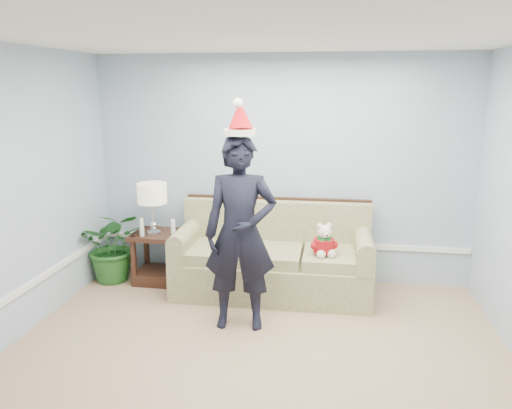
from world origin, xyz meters
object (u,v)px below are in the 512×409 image
object	(u,v)px
sofa	(273,261)
table_lamp	(152,195)
side_table	(161,262)
houseplant	(114,245)
man	(240,234)
teddy_bear	(324,244)

from	to	relation	value
sofa	table_lamp	xyz separation A→B (m)	(-1.43, 0.01, 0.72)
side_table	sofa	bearing A→B (deg)	-2.78
table_lamp	houseplant	world-z (taller)	table_lamp
man	teddy_bear	distance (m)	1.06
houseplant	teddy_bear	size ratio (longest dim) A/B	2.42
side_table	man	world-z (taller)	man
table_lamp	side_table	bearing A→B (deg)	50.73
sofa	table_lamp	bearing A→B (deg)	179.34
sofa	teddy_bear	distance (m)	0.70
table_lamp	teddy_bear	xyz separation A→B (m)	(2.01, -0.25, -0.41)
table_lamp	teddy_bear	bearing A→B (deg)	-7.09
sofa	houseplant	distance (m)	1.95
side_table	man	distance (m)	1.68
side_table	houseplant	world-z (taller)	houseplant
houseplant	man	world-z (taller)	man
sofa	teddy_bear	world-z (taller)	sofa
houseplant	teddy_bear	distance (m)	2.55
man	sofa	bearing A→B (deg)	71.07
side_table	houseplant	xyz separation A→B (m)	(-0.57, -0.04, 0.20)
table_lamp	man	size ratio (longest dim) A/B	0.32
table_lamp	man	bearing A→B (deg)	-36.86
sofa	houseplant	size ratio (longest dim) A/B	2.50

